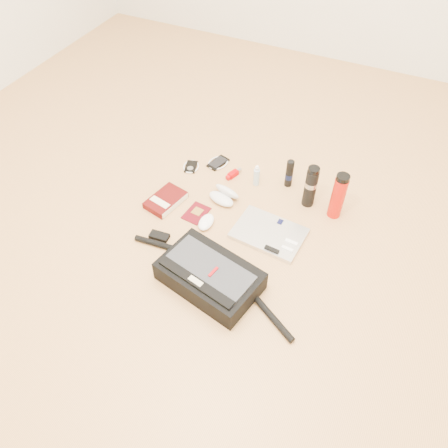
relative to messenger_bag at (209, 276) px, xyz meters
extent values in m
plane|color=tan|center=(-0.05, 0.27, -0.06)|extent=(4.00, 4.00, 0.00)
cube|color=black|center=(0.00, 0.00, 0.00)|extent=(0.48, 0.36, 0.11)
cube|color=#2C2E33|center=(0.00, -0.01, 0.06)|extent=(0.42, 0.27, 0.01)
cube|color=black|center=(-0.02, -0.09, 0.06)|extent=(0.39, 0.13, 0.01)
cube|color=beige|center=(-0.02, -0.09, 0.06)|extent=(0.07, 0.04, 0.02)
cube|color=#A70509|center=(0.03, -0.02, 0.06)|extent=(0.02, 0.06, 0.02)
cylinder|color=black|center=(-0.30, 0.09, -0.04)|extent=(0.27, 0.05, 0.03)
cylinder|color=black|center=(0.32, -0.05, -0.04)|extent=(0.25, 0.16, 0.03)
cube|color=black|center=(-0.34, 0.14, -0.05)|extent=(0.10, 0.06, 0.02)
cube|color=silver|center=(0.14, 0.38, -0.05)|extent=(0.36, 0.26, 0.02)
cube|color=black|center=(0.17, 0.47, -0.03)|extent=(0.03, 0.03, 0.00)
cube|color=white|center=(0.26, 0.36, -0.03)|extent=(0.06, 0.02, 0.01)
cube|color=white|center=(0.26, 0.32, -0.03)|extent=(0.06, 0.02, 0.01)
cube|color=black|center=(0.19, 0.28, -0.03)|extent=(0.07, 0.03, 0.01)
cube|color=#430807|center=(-0.44, 0.36, -0.04)|extent=(0.18, 0.23, 0.04)
cube|color=beige|center=(-0.37, 0.35, -0.04)|extent=(0.05, 0.20, 0.03)
cube|color=beige|center=(-0.45, 0.32, -0.02)|extent=(0.12, 0.06, 0.00)
cube|color=#4E060E|center=(-0.25, 0.36, -0.05)|extent=(0.11, 0.15, 0.01)
cube|color=gold|center=(-0.25, 0.37, -0.05)|extent=(0.06, 0.06, 0.00)
ellipsoid|color=white|center=(-0.17, 0.31, -0.04)|extent=(0.07, 0.12, 0.04)
ellipsoid|color=silver|center=(-0.17, 0.49, -0.03)|extent=(0.17, 0.11, 0.04)
ellipsoid|color=silver|center=(-0.16, 0.54, -0.02)|extent=(0.17, 0.12, 0.09)
ellipsoid|color=black|center=(-0.20, 0.50, -0.03)|extent=(0.04, 0.04, 0.01)
ellipsoid|color=black|center=(-0.14, 0.48, -0.03)|extent=(0.04, 0.04, 0.01)
cylinder|color=black|center=(-0.17, 0.49, -0.03)|extent=(0.02, 0.01, 0.00)
cube|color=black|center=(-0.45, 0.67, -0.05)|extent=(0.09, 0.12, 0.01)
cylinder|color=#959698|center=(-0.44, 0.65, -0.05)|extent=(0.04, 0.04, 0.00)
torus|color=white|center=(-0.45, 0.67, -0.05)|extent=(0.11, 0.11, 0.01)
cube|color=black|center=(-0.32, 0.77, -0.05)|extent=(0.10, 0.14, 0.01)
cube|color=black|center=(-0.32, 0.77, -0.04)|extent=(0.08, 0.11, 0.00)
torus|color=white|center=(-0.32, 0.77, -0.05)|extent=(0.13, 0.13, 0.01)
cube|color=#A80003|center=(-0.20, 0.70, -0.04)|extent=(0.05, 0.07, 0.03)
cube|color=#B70409|center=(-0.21, 0.67, -0.04)|extent=(0.03, 0.03, 0.02)
cylinder|color=#AAAAAC|center=(-0.19, 0.74, -0.04)|extent=(0.03, 0.04, 0.02)
cylinder|color=#A5C6D8|center=(-0.06, 0.70, -0.01)|extent=(0.04, 0.04, 0.10)
cylinder|color=white|center=(-0.06, 0.70, 0.05)|extent=(0.03, 0.03, 0.02)
cylinder|color=white|center=(-0.06, 0.70, 0.07)|extent=(0.02, 0.02, 0.01)
cylinder|color=black|center=(0.10, 0.77, 0.03)|extent=(0.05, 0.05, 0.16)
cylinder|color=#0A1133|center=(0.10, 0.77, 0.01)|extent=(0.05, 0.05, 0.03)
ellipsoid|color=black|center=(0.10, 0.77, 0.11)|extent=(0.05, 0.05, 0.02)
cylinder|color=black|center=(0.24, 0.67, 0.05)|extent=(0.08, 0.08, 0.22)
cylinder|color=#9F9FA1|center=(0.24, 0.67, 0.08)|extent=(0.08, 0.08, 0.03)
cylinder|color=black|center=(0.24, 0.67, 0.18)|extent=(0.07, 0.07, 0.02)
cylinder|color=#B81308|center=(0.39, 0.65, 0.06)|extent=(0.09, 0.09, 0.24)
cylinder|color=black|center=(0.39, 0.65, 0.20)|extent=(0.08, 0.08, 0.02)
camera|label=1|loc=(0.54, -0.99, 1.58)|focal=35.00mm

